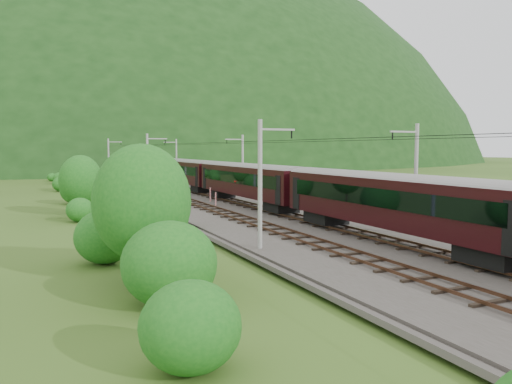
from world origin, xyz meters
name	(u,v)px	position (x,y,z in m)	size (l,w,h in m)	color
ground	(343,245)	(0.00, 0.00, 0.00)	(600.00, 600.00, 0.00)	#2F4916
railbed	(276,223)	(0.00, 10.00, 0.15)	(14.00, 220.00, 0.30)	#38332D
track_left	(251,222)	(-2.40, 10.00, 0.37)	(2.40, 220.00, 0.27)	brown
track_right	(301,219)	(2.40, 10.00, 0.37)	(2.40, 220.00, 0.27)	brown
catenary_left	(148,165)	(-6.12, 32.00, 4.50)	(2.54, 192.28, 8.00)	gray
catenary_right	(242,164)	(6.12, 32.00, 4.50)	(2.54, 192.28, 8.00)	gray
overhead_wires	(277,142)	(0.00, 10.00, 7.10)	(4.83, 198.00, 0.03)	black
mountain_main	(68,161)	(0.00, 260.00, 0.00)	(504.00, 360.00, 244.00)	#143311
train	(186,168)	(2.40, 44.87, 3.62)	(3.07, 171.82, 5.34)	black
hazard_post_near	(216,199)	(-0.71, 23.28, 1.02)	(0.15, 0.15, 1.44)	red
hazard_post_far	(210,194)	(0.18, 27.58, 1.12)	(0.17, 0.17, 1.64)	red
signal	(173,189)	(-3.23, 31.62, 1.53)	(0.23, 0.23, 2.09)	black
vegetation_left	(128,211)	(-13.04, 6.98, 2.20)	(9.50, 150.26, 6.76)	#175516
vegetation_right	(388,201)	(13.37, 11.72, 1.34)	(6.47, 90.13, 2.93)	#175516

